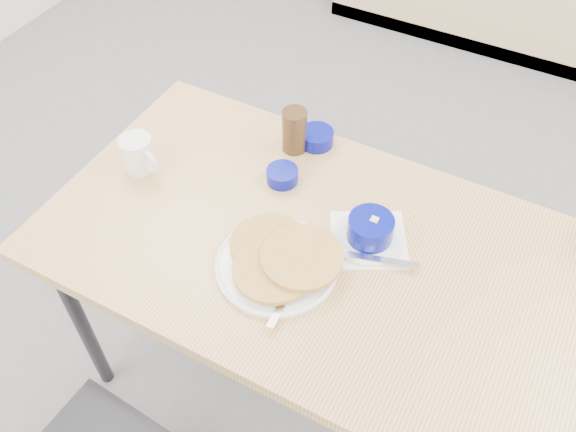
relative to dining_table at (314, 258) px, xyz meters
The scene contains 7 objects.
dining_table is the anchor object (origin of this frame).
pancake_plate 0.14m from the dining_table, 112.47° to the right, with size 0.31×0.32×0.05m.
coffee_mug 0.57m from the dining_table, behind, with size 0.13×0.09×0.10m.
grits_setting 0.17m from the dining_table, 31.81° to the left, with size 0.28×0.26×0.08m.
creamer_bowl 0.39m from the dining_table, 115.58° to the left, with size 0.10×0.10×0.04m.
butter_bowl 0.25m from the dining_table, 138.44° to the left, with size 0.09×0.09×0.04m.
amber_tumbler 0.38m from the dining_table, 125.94° to the left, with size 0.07×0.07×0.13m, color #3B2612.
Camera 1 is at (0.40, -0.63, 1.97)m, focal length 38.00 mm.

